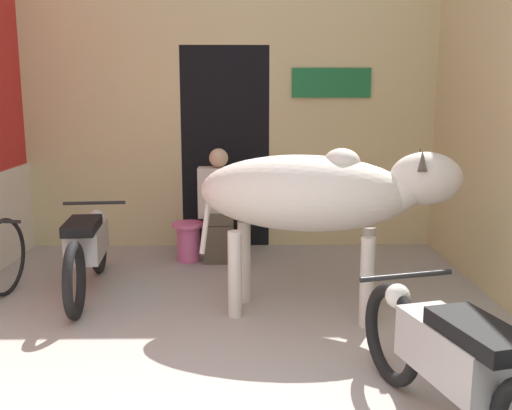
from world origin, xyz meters
name	(u,v)px	position (x,y,z in m)	size (l,w,h in m)	color
wall_back_with_doorway	(229,113)	(-0.02, 4.72, 1.52)	(4.62, 0.93, 3.46)	#D1BC84
cow	(318,195)	(0.74, 2.28, 0.98)	(2.08, 0.96, 1.37)	beige
motorcycle_near	(453,362)	(1.23, 0.52, 0.42)	(0.69, 1.85, 0.75)	black
motorcycle_far	(87,247)	(-1.23, 2.83, 0.42)	(0.58, 1.85, 0.74)	black
shopkeeper_seated	(219,203)	(-0.11, 3.86, 0.61)	(0.44, 0.33, 1.19)	brown
plastic_stool	(188,240)	(-0.44, 3.84, 0.22)	(0.34, 0.34, 0.41)	#DB6093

